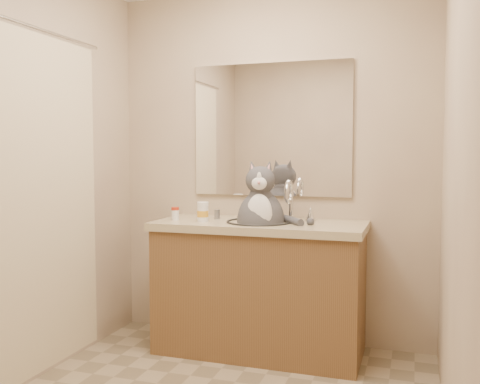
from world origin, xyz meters
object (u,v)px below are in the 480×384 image
object	(u,v)px
pill_bottle_orange	(203,212)
grey_canister	(217,214)
cat	(261,217)
pill_bottle_redcap	(175,214)

from	to	relation	value
pill_bottle_orange	grey_canister	bearing A→B (deg)	77.65
grey_canister	cat	bearing A→B (deg)	-14.65
pill_bottle_redcap	grey_canister	bearing A→B (deg)	33.00
pill_bottle_redcap	grey_canister	size ratio (longest dim) A/B	1.38
pill_bottle_orange	pill_bottle_redcap	bearing A→B (deg)	176.40
grey_canister	pill_bottle_orange	bearing A→B (deg)	-102.35
cat	pill_bottle_redcap	xyz separation A→B (m)	(-0.57, -0.07, 0.01)
pill_bottle_redcap	pill_bottle_orange	size ratio (longest dim) A/B	0.68
pill_bottle_redcap	pill_bottle_orange	world-z (taller)	pill_bottle_orange
pill_bottle_orange	grey_canister	distance (m)	0.17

